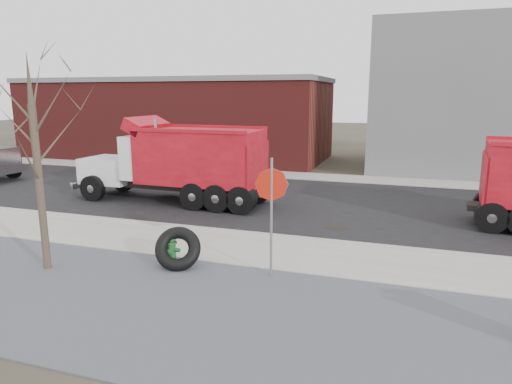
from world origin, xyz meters
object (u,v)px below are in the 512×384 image
(truck_tire, at_px, (178,249))
(dump_truck_red_b, at_px, (178,160))
(fire_hydrant, at_px, (171,251))
(stop_sign, at_px, (271,197))

(truck_tire, height_order, dump_truck_red_b, dump_truck_red_b)
(truck_tire, relative_size, dump_truck_red_b, 0.17)
(truck_tire, xyz_separation_m, dump_truck_red_b, (-3.27, 6.31, 1.19))
(fire_hydrant, height_order, dump_truck_red_b, dump_truck_red_b)
(stop_sign, relative_size, dump_truck_red_b, 0.36)
(truck_tire, bearing_deg, dump_truck_red_b, 117.37)
(fire_hydrant, bearing_deg, truck_tire, -23.90)
(truck_tire, distance_m, stop_sign, 2.74)
(fire_hydrant, height_order, stop_sign, stop_sign)
(fire_hydrant, distance_m, stop_sign, 3.00)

